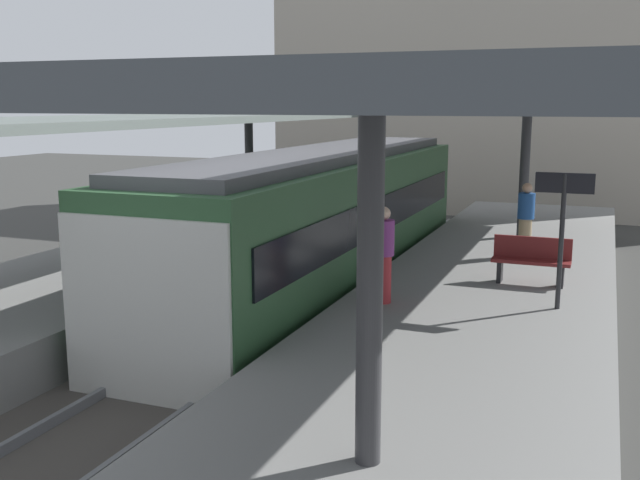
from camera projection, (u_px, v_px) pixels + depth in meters
ground_plane at (246, 351)px, 12.85m from camera, size 80.00×80.00×0.00m
platform_left at (70, 302)px, 14.12m from camera, size 4.40×28.00×1.00m
platform_right at (463, 350)px, 11.39m from camera, size 4.40×28.00×1.00m
track_ballast at (246, 345)px, 12.83m from camera, size 3.20×28.00×0.20m
rail_near_side at (210, 331)px, 13.06m from camera, size 0.08×28.00×0.14m
rail_far_side at (283, 341)px, 12.54m from camera, size 0.08×28.00×0.14m
commuter_train at (322, 223)px, 15.89m from camera, size 2.78×13.33×3.10m
canopy_left at (107, 123)px, 14.78m from camera, size 4.18×21.00×3.01m
canopy_right at (488, 103)px, 11.97m from camera, size 4.18×21.00×3.42m
platform_bench at (531, 259)px, 13.45m from camera, size 1.40×0.41×0.86m
platform_sign at (563, 210)px, 11.58m from camera, size 0.90×0.08×2.21m
passenger_near_bench at (526, 219)px, 15.82m from camera, size 0.36×0.36×1.60m
passenger_mid_platform at (383, 253)px, 12.09m from camera, size 0.36×0.36×1.62m
station_building_backdrop at (508, 73)px, 29.51m from camera, size 18.00×6.00×11.00m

